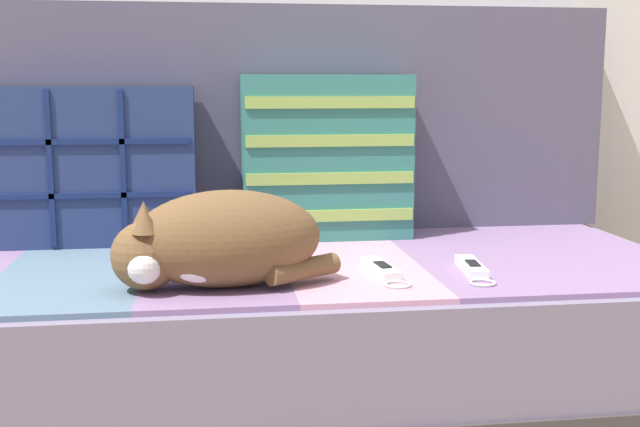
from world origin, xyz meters
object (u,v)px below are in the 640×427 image
throw_pillow_quilted (91,166)px  game_remote_far (472,268)px  throw_pillow_striped (326,157)px  sleeping_cat (214,242)px  couch (280,349)px  game_remote_near (382,270)px

throw_pillow_quilted → game_remote_far: size_ratio=2.33×
throw_pillow_quilted → throw_pillow_striped: size_ratio=1.19×
sleeping_cat → game_remote_far: size_ratio=2.05×
couch → game_remote_far: bearing=-30.1°
couch → throw_pillow_striped: bearing=56.6°
couch → game_remote_near: size_ratio=8.53×
throw_pillow_quilted → game_remote_near: size_ratio=2.28×
game_remote_far → sleeping_cat: bearing=-174.9°
couch → sleeping_cat: sleeping_cat is taller
couch → game_remote_near: game_remote_near is taller
throw_pillow_striped → sleeping_cat: bearing=-121.0°
throw_pillow_quilted → game_remote_near: (0.57, -0.39, -0.17)m
couch → throw_pillow_quilted: throw_pillow_quilted is taller
couch → game_remote_far: 0.45m
throw_pillow_quilted → sleeping_cat: bearing=-59.2°
game_remote_far → throw_pillow_quilted: bearing=151.9°
couch → throw_pillow_quilted: bearing=153.7°
throw_pillow_striped → sleeping_cat: throw_pillow_striped is taller
couch → sleeping_cat: 0.40m
throw_pillow_striped → game_remote_far: throw_pillow_striped is taller
throw_pillow_quilted → couch: bearing=-26.3°
sleeping_cat → game_remote_near: sleeping_cat is taller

